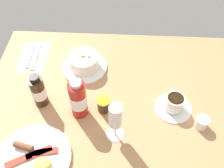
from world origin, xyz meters
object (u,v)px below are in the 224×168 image
creamer_jug (202,122)px  wine_glass (116,118)px  sauce_bottle_red (79,99)px  breakfast_plate (34,158)px  sauce_bottle_brown (39,91)px  jam_jar (104,104)px  coffee_cup (174,104)px  porridge_bowl (84,63)px  cutlery_setting (34,57)px

creamer_jug → wine_glass: 32.80cm
sauce_bottle_red → breakfast_plate: 24.86cm
wine_glass → sauce_bottle_brown: size_ratio=1.10×
creamer_jug → sauce_bottle_brown: sauce_bottle_brown is taller
creamer_jug → breakfast_plate: size_ratio=0.22×
sauce_bottle_red → jam_jar: bearing=-168.2°
coffee_cup → creamer_jug: (-9.44, 7.40, -0.39)cm
coffee_cup → sauce_bottle_brown: bearing=-0.1°
coffee_cup → wine_glass: size_ratio=0.86×
coffee_cup → creamer_jug: bearing=141.9°
sauce_bottle_brown → sauce_bottle_red: sauce_bottle_red is taller
coffee_cup → breakfast_plate: (48.80, 23.55, -1.91)cm
sauce_bottle_brown → breakfast_plate: bearing=96.2°
creamer_jug → sauce_bottle_brown: bearing=-7.1°
sauce_bottle_red → coffee_cup: bearing=-174.0°
creamer_jug → wine_glass: wine_glass is taller
porridge_bowl → sauce_bottle_brown: (14.52, 19.15, 3.50)cm
cutlery_setting → jam_jar: bearing=142.1°
cutlery_setting → coffee_cup: 65.87cm
jam_jar → breakfast_plate: size_ratio=0.24×
creamer_jug → sauce_bottle_brown: size_ratio=0.37×
sauce_bottle_red → breakfast_plate: sauce_bottle_red is taller
cutlery_setting → porridge_bowl: bearing=167.3°
creamer_jug → sauce_bottle_red: (45.15, -3.64, 5.90)cm
sauce_bottle_brown → sauce_bottle_red: bearing=166.0°
wine_glass → sauce_bottle_red: (13.83, -8.80, -2.38)cm
coffee_cup → sauce_bottle_red: (35.70, 3.76, 5.50)cm
coffee_cup → sauce_bottle_red: bearing=6.0°
cutlery_setting → creamer_jug: 77.46cm
wine_glass → jam_jar: 14.01cm
coffee_cup → porridge_bowl: bearing=-27.6°
cutlery_setting → wine_glass: size_ratio=1.20×
porridge_bowl → creamer_jug: size_ratio=3.44×
sauce_bottle_brown → sauce_bottle_red: (-15.68, 3.89, 1.41)cm
porridge_bowl → sauce_bottle_brown: bearing=52.8°
porridge_bowl → coffee_cup: porridge_bowl is taller
cutlery_setting → sauce_bottle_brown: 27.25cm
porridge_bowl → jam_jar: 23.45cm
cutlery_setting → wine_glass: wine_glass is taller
creamer_jug → sauce_bottle_red: sauce_bottle_red is taller
coffee_cup → jam_jar: bearing=4.0°
wine_glass → jam_jar: size_ratio=2.75×
creamer_jug → sauce_bottle_brown: 61.45cm
coffee_cup → jam_jar: 26.85cm
porridge_bowl → creamer_jug: 53.45cm
jam_jar → sauce_bottle_red: 10.51cm
sauce_bottle_red → breakfast_plate: size_ratio=0.70×
porridge_bowl → wine_glass: bearing=115.2°
wine_glass → jam_jar: wine_glass is taller
coffee_cup → breakfast_plate: size_ratio=0.56×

